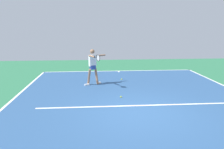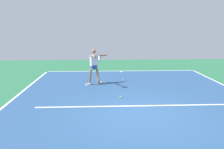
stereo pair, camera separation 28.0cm
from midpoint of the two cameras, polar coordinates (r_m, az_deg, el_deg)
The scene contains 8 objects.
ground_plane at distance 7.21m, azimuth 6.50°, elevation -10.12°, with size 23.38×23.38×0.00m, color #2D754C.
court_surface at distance 7.21m, azimuth 6.50°, elevation -10.10°, with size 9.55×13.82×0.00m, color #2D5484.
court_line_baseline_near at distance 13.73m, azimuth 1.14°, elevation 0.97°, with size 9.55×0.10×0.01m, color white.
court_line_service at distance 7.80m, azimuth 5.61°, elevation -8.29°, with size 7.16×0.10×0.01m, color white.
court_line_centre_mark at distance 13.54m, azimuth 1.22°, elevation 0.80°, with size 0.10×0.30×0.01m, color white.
tennis_player at distance 10.33m, azimuth -5.89°, elevation 2.67°, with size 1.06×1.37×1.76m.
tennis_ball_centre_court at distance 8.59m, azimuth 1.46°, elevation -6.01°, with size 0.07×0.07×0.07m, color #CCE033.
tennis_ball_near_player at distance 11.42m, azimuth 1.90°, elevation -1.28°, with size 0.07×0.07×0.07m, color yellow.
Camera 1 is at (1.45, 6.52, 2.78)m, focal length 34.12 mm.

